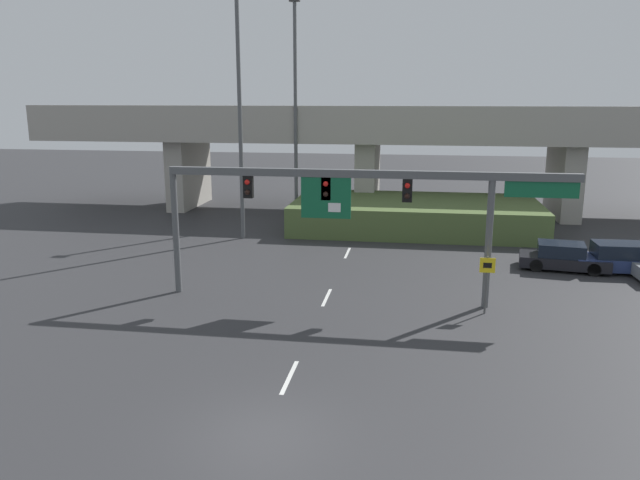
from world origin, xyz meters
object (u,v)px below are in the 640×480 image
object	(u,v)px
speed_limit_sign	(487,277)
parked_sedan_mid_right	(621,259)
signal_gantry	(355,195)
parked_sedan_near_right	(563,257)
highway_light_pole_far	(240,110)
highway_light_pole_near	(295,107)

from	to	relation	value
speed_limit_sign	parked_sedan_mid_right	size ratio (longest dim) A/B	0.51
signal_gantry	speed_limit_sign	size ratio (longest dim) A/B	7.13
parked_sedan_mid_right	parked_sedan_near_right	bearing A→B (deg)	178.22
speed_limit_sign	parked_sedan_mid_right	bearing A→B (deg)	45.27
signal_gantry	highway_light_pole_far	xyz separation A→B (m)	(-7.94, 10.88, 3.16)
parked_sedan_near_right	parked_sedan_mid_right	size ratio (longest dim) A/B	0.97
signal_gantry	parked_sedan_near_right	distance (m)	12.48
highway_light_pole_near	highway_light_pole_far	size ratio (longest dim) A/B	1.01
highway_light_pole_far	parked_sedan_near_right	distance (m)	19.68
speed_limit_sign	highway_light_pole_near	distance (m)	22.34
highway_light_pole_near	highway_light_pole_far	bearing A→B (deg)	-107.44
speed_limit_sign	parked_sedan_near_right	bearing A→B (deg)	58.49
parked_sedan_near_right	signal_gantry	bearing A→B (deg)	-138.28
speed_limit_sign	highway_light_pole_near	size ratio (longest dim) A/B	0.16
highway_light_pole_far	parked_sedan_near_right	xyz separation A→B (m)	(17.82, -4.36, -7.11)
parked_sedan_mid_right	signal_gantry	bearing A→B (deg)	-153.82
speed_limit_sign	highway_light_pole_far	distance (m)	18.78
speed_limit_sign	highway_light_pole_near	bearing A→B (deg)	121.68
signal_gantry	parked_sedan_mid_right	bearing A→B (deg)	27.16
signal_gantry	highway_light_pole_near	xyz separation A→B (m)	(-5.89, 17.41, 3.22)
signal_gantry	speed_limit_sign	bearing A→B (deg)	-8.88
highway_light_pole_near	highway_light_pole_far	distance (m)	6.85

